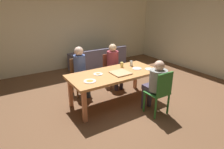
{
  "coord_description": "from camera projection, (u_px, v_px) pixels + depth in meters",
  "views": [
    {
      "loc": [
        -2.25,
        -3.41,
        2.24
      ],
      "look_at": [
        0.0,
        0.1,
        0.67
      ],
      "focal_mm": 30.64,
      "sensor_mm": 36.0,
      "label": 1
    }
  ],
  "objects": [
    {
      "name": "couch",
      "position": [
        98.0,
        61.0,
        6.89
      ],
      "size": [
        2.0,
        0.76,
        0.77
      ],
      "color": "slate",
      "rests_on": "ground"
    },
    {
      "name": "plate_2",
      "position": [
        98.0,
        74.0,
        4.25
      ],
      "size": [
        0.21,
        0.21,
        0.03
      ],
      "color": "white",
      "rests_on": "dining_table"
    },
    {
      "name": "ground_plane",
      "position": [
        114.0,
        102.0,
        4.61
      ],
      "size": [
        20.0,
        20.0,
        0.0
      ],
      "primitive_type": "plane",
      "color": "brown"
    },
    {
      "name": "pizza_box_0",
      "position": [
        120.0,
        73.0,
        4.3
      ],
      "size": [
        0.4,
        0.4,
        0.03
      ],
      "color": "tan",
      "rests_on": "dining_table"
    },
    {
      "name": "chair_1",
      "position": [
        111.0,
        68.0,
        5.4
      ],
      "size": [
        0.4,
        0.44,
        0.9
      ],
      "color": "brown",
      "rests_on": "ground"
    },
    {
      "name": "person_2",
      "position": [
        81.0,
        68.0,
        4.72
      ],
      "size": [
        0.29,
        0.48,
        1.25
      ],
      "color": "#2C3B4D",
      "rests_on": "ground"
    },
    {
      "name": "chair_0",
      "position": [
        160.0,
        92.0,
        3.91
      ],
      "size": [
        0.42,
        0.4,
        0.97
      ],
      "color": "#2E742E",
      "rests_on": "ground"
    },
    {
      "name": "drinking_glass_1",
      "position": [
        131.0,
        63.0,
        4.79
      ],
      "size": [
        0.07,
        0.07,
        0.13
      ],
      "primitive_type": "cylinder",
      "color": "silver",
      "rests_on": "dining_table"
    },
    {
      "name": "side_wall_right",
      "position": [
        187.0,
        30.0,
        6.76
      ],
      "size": [
        0.12,
        5.37,
        2.66
      ],
      "primitive_type": "cube",
      "color": "#EBE7C6",
      "rests_on": "ground"
    },
    {
      "name": "back_wall",
      "position": [
        65.0,
        31.0,
        6.64
      ],
      "size": [
        7.41,
        0.12,
        2.66
      ],
      "primitive_type": "cube",
      "color": "#F0E8C3",
      "rests_on": "ground"
    },
    {
      "name": "chair_2",
      "position": [
        79.0,
        75.0,
        4.91
      ],
      "size": [
        0.39,
        0.38,
        0.93
      ],
      "color": "brown",
      "rests_on": "ground"
    },
    {
      "name": "dining_table",
      "position": [
        114.0,
        76.0,
        4.37
      ],
      "size": [
        2.1,
        0.97,
        0.75
      ],
      "color": "#CB874B",
      "rests_on": "ground"
    },
    {
      "name": "plate_3",
      "position": [
        137.0,
        68.0,
        4.61
      ],
      "size": [
        0.23,
        0.23,
        0.01
      ],
      "color": "white",
      "rests_on": "dining_table"
    },
    {
      "name": "person_0",
      "position": [
        156.0,
        82.0,
        3.96
      ],
      "size": [
        0.36,
        0.52,
        1.18
      ],
      "color": "#43394D",
      "rests_on": "ground"
    },
    {
      "name": "plate_0",
      "position": [
        150.0,
        69.0,
        4.57
      ],
      "size": [
        0.23,
        0.23,
        0.01
      ],
      "color": "white",
      "rests_on": "dining_table"
    },
    {
      "name": "plate_1",
      "position": [
        90.0,
        81.0,
        3.86
      ],
      "size": [
        0.25,
        0.25,
        0.03
      ],
      "color": "white",
      "rests_on": "dining_table"
    },
    {
      "name": "drinking_glass_0",
      "position": [
        122.0,
        65.0,
        4.71
      ],
      "size": [
        0.08,
        0.08,
        0.13
      ],
      "primitive_type": "cylinder",
      "color": "#DAC564",
      "rests_on": "dining_table"
    },
    {
      "name": "person_1",
      "position": [
        114.0,
        62.0,
        5.21
      ],
      "size": [
        0.32,
        0.53,
        1.21
      ],
      "color": "#362F40",
      "rests_on": "ground"
    }
  ]
}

